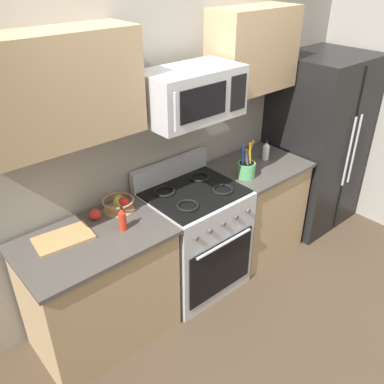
{
  "coord_description": "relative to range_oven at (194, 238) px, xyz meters",
  "views": [
    {
      "loc": [
        -1.86,
        -1.41,
        2.56
      ],
      "look_at": [
        -0.14,
        0.57,
        1.03
      ],
      "focal_mm": 38.61,
      "sensor_mm": 36.0,
      "label": 1
    }
  ],
  "objects": [
    {
      "name": "counter_left",
      "position": [
        -0.9,
        -0.0,
        -0.02
      ],
      "size": [
        1.02,
        0.66,
        0.91
      ],
      "color": "tan",
      "rests_on": "ground"
    },
    {
      "name": "bottle_hot_sauce",
      "position": [
        -0.69,
        -0.05,
        0.52
      ],
      "size": [
        0.05,
        0.05,
        0.18
      ],
      "color": "red",
      "rests_on": "counter_left"
    },
    {
      "name": "refrigerator",
      "position": [
        1.64,
        -0.02,
        0.41
      ],
      "size": [
        0.86,
        0.77,
        1.76
      ],
      "color": "black",
      "rests_on": "ground"
    },
    {
      "name": "cutting_board",
      "position": [
        -1.05,
        0.11,
        0.45
      ],
      "size": [
        0.39,
        0.27,
        0.02
      ],
      "primitive_type": "cube",
      "rotation": [
        0.0,
        0.0,
        -0.1
      ],
      "color": "tan",
      "rests_on": "counter_left"
    },
    {
      "name": "range_oven",
      "position": [
        0.0,
        0.0,
        0.0
      ],
      "size": [
        0.76,
        0.7,
        1.09
      ],
      "color": "#B2B5BA",
      "rests_on": "ground"
    },
    {
      "name": "upper_cabinets_left",
      "position": [
        -0.91,
        0.18,
        1.4
      ],
      "size": [
        1.01,
        0.34,
        0.65
      ],
      "color": "tan"
    },
    {
      "name": "upper_cabinets_right",
      "position": [
        0.79,
        0.18,
        1.4
      ],
      "size": [
        0.78,
        0.34,
        0.65
      ],
      "color": "tan"
    },
    {
      "name": "bottle_vinegar",
      "position": [
        0.9,
        0.03,
        0.52
      ],
      "size": [
        0.06,
        0.06,
        0.18
      ],
      "color": "silver",
      "rests_on": "counter_right"
    },
    {
      "name": "counter_right",
      "position": [
        0.79,
        -0.0,
        -0.02
      ],
      "size": [
        0.79,
        0.66,
        0.91
      ],
      "color": "tan",
      "rests_on": "ground"
    },
    {
      "name": "wall_back",
      "position": [
        0.0,
        0.4,
        0.83
      ],
      "size": [
        8.0,
        0.1,
        2.6
      ],
      "primitive_type": "cube",
      "color": "#9E998E",
      "rests_on": "ground"
    },
    {
      "name": "apple_loose",
      "position": [
        -0.77,
        0.18,
        0.48
      ],
      "size": [
        0.08,
        0.08,
        0.08
      ],
      "primitive_type": "sphere",
      "color": "red",
      "rests_on": "counter_left"
    },
    {
      "name": "fruit_basket",
      "position": [
        -0.57,
        0.18,
        0.49
      ],
      "size": [
        0.24,
        0.24,
        0.11
      ],
      "color": "#9E7A4C",
      "rests_on": "counter_left"
    },
    {
      "name": "microwave",
      "position": [
        -0.0,
        0.03,
        1.23
      ],
      "size": [
        0.73,
        0.44,
        0.36
      ],
      "color": "#B2B5BA"
    },
    {
      "name": "ground_plane",
      "position": [
        0.0,
        -0.7,
        -0.47
      ],
      "size": [
        16.0,
        16.0,
        0.0
      ],
      "primitive_type": "plane",
      "color": "#473828"
    },
    {
      "name": "utensil_crock",
      "position": [
        0.51,
        -0.08,
        0.51
      ],
      "size": [
        0.15,
        0.15,
        0.33
      ],
      "color": "#59AD66",
      "rests_on": "counter_right"
    }
  ]
}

